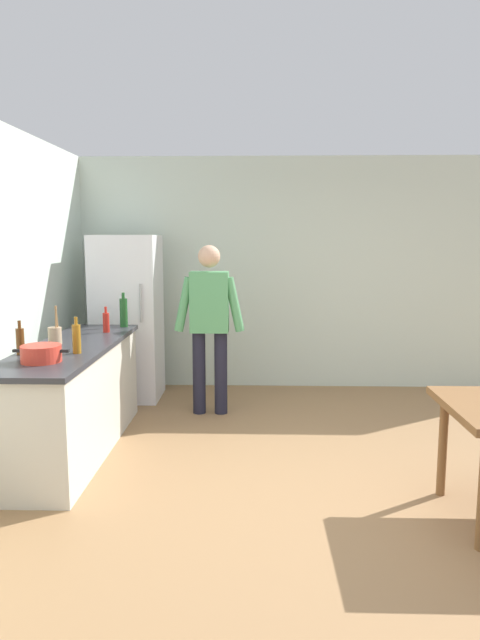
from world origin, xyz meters
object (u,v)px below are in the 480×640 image
refrigerator (128,318)px  bottle_wine_green (124,312)px  person (210,318)px  utensil_jar (55,335)px  bottle_beer_brown (20,341)px  bottle_oil_amber (77,338)px  cooking_pot (41,354)px  bottle_sauce_red (106,322)px

refrigerator → bottle_wine_green: bearing=-80.2°
person → utensil_jar: size_ratio=5.31×
person → utensil_jar: person is taller
bottle_beer_brown → bottle_oil_amber: (0.41, 0.06, 0.01)m
utensil_jar → refrigerator: bearing=81.1°
bottle_wine_green → refrigerator: bearing=99.8°
cooking_pot → utensil_jar: bearing=101.8°
bottle_oil_amber → refrigerator: bearing=91.6°
bottle_wine_green → bottle_oil_amber: bearing=-92.6°
refrigerator → person: refrigerator is taller
utensil_jar → bottle_beer_brown: 0.45m
refrigerator → bottle_beer_brown: size_ratio=6.92×
cooking_pot → bottle_wine_green: size_ratio=1.18×
person → bottle_oil_amber: bearing=-123.1°
bottle_sauce_red → bottle_oil_amber: bearing=-88.1°
bottle_beer_brown → bottle_wine_green: bearing=71.1°
utensil_jar → bottle_oil_amber: (0.30, -0.37, 0.04)m
refrigerator → bottle_oil_amber: bearing=-88.4°
refrigerator → bottle_oil_amber: refrigerator is taller
bottle_sauce_red → cooking_pot: bearing=-95.6°
person → bottle_beer_brown: 1.94m
refrigerator → person: size_ratio=1.06×
utensil_jar → bottle_sauce_red: bearing=66.0°
cooking_pot → bottle_beer_brown: bearing=135.7°
cooking_pot → person: bearing=58.0°
cooking_pot → bottle_oil_amber: bearing=63.0°
utensil_jar → bottle_sauce_red: utensil_jar is taller
bottle_beer_brown → utensil_jar: bearing=76.0°
bottle_beer_brown → bottle_oil_amber: bearing=9.1°
refrigerator → bottle_sauce_red: (0.02, -0.96, 0.10)m
person → bottle_beer_brown: (-1.30, -1.44, 0.03)m
refrigerator → bottle_wine_green: size_ratio=5.29×
cooking_pot → bottle_sauce_red: (0.13, 1.27, 0.04)m
cooking_pot → bottle_sauce_red: bottle_sauce_red is taller
bottle_oil_amber → bottle_sauce_red: bearing=91.9°
utensil_jar → bottle_wine_green: bottle_wine_green is taller
refrigerator → bottle_oil_amber: (0.05, -1.93, 0.12)m
cooking_pot → bottle_beer_brown: (-0.25, 0.24, 0.05)m
refrigerator → cooking_pot: size_ratio=4.50×
bottle_wine_green → bottle_beer_brown: (-0.46, -1.35, -0.04)m
utensil_jar → bottle_beer_brown: (-0.11, -0.43, 0.03)m
bottle_oil_amber → person: bearing=56.9°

